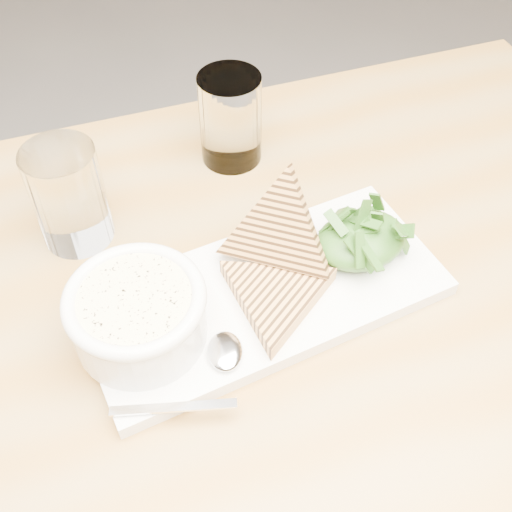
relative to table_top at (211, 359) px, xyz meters
name	(u,v)px	position (x,y,z in m)	size (l,w,h in m)	color
table_top	(211,359)	(0.00, 0.00, 0.00)	(1.21, 0.81, 0.04)	olive
table_leg_br	(403,221)	(0.56, 0.35, -0.38)	(0.06, 0.06, 0.72)	olive
platter	(264,295)	(0.08, 0.03, 0.03)	(0.37, 0.17, 0.02)	white
soup_bowl	(139,319)	(-0.06, 0.03, 0.06)	(0.13, 0.13, 0.05)	white
soup	(134,300)	(-0.06, 0.03, 0.09)	(0.11, 0.11, 0.01)	beige
bowl_rim	(134,299)	(-0.06, 0.03, 0.10)	(0.13, 0.13, 0.01)	white
sandwich_flat	(276,297)	(0.08, 0.01, 0.05)	(0.14, 0.14, 0.02)	#BE8240
sandwich_lean	(279,232)	(0.11, 0.06, 0.08)	(0.14, 0.14, 0.08)	#BE8240
salad_base	(361,240)	(0.19, 0.03, 0.06)	(0.10, 0.08, 0.04)	#0F390C
arugula_pile	(362,235)	(0.19, 0.03, 0.06)	(0.11, 0.10, 0.05)	#406A23
spoon_bowl	(225,351)	(0.01, -0.02, 0.04)	(0.03, 0.05, 0.01)	silver
spoon_handle	(173,407)	(-0.06, -0.06, 0.04)	(0.11, 0.01, 0.00)	silver
glass_near	(69,196)	(-0.07, 0.21, 0.08)	(0.08, 0.08, 0.12)	white
glass_far	(230,119)	(0.14, 0.26, 0.08)	(0.08, 0.08, 0.12)	white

